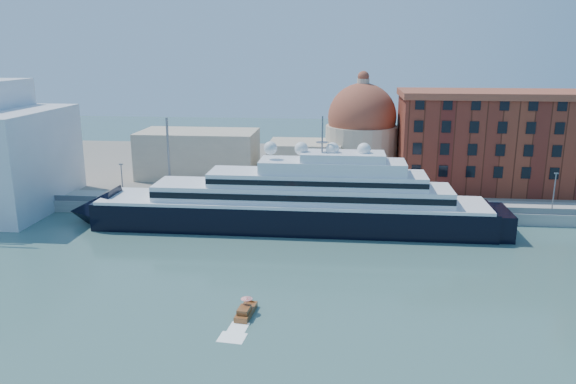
# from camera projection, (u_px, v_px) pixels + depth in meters

# --- Properties ---
(ground) EXTENTS (400.00, 400.00, 0.00)m
(ground) POSITION_uv_depth(u_px,v_px,m) (231.00, 271.00, 90.44)
(ground) COLOR #335857
(ground) RESTS_ON ground
(quay) EXTENTS (180.00, 10.00, 2.50)m
(quay) POSITION_uv_depth(u_px,v_px,m) (261.00, 206.00, 122.87)
(quay) COLOR gray
(quay) RESTS_ON ground
(land) EXTENTS (260.00, 72.00, 2.00)m
(land) POSITION_uv_depth(u_px,v_px,m) (282.00, 168.00, 162.43)
(land) COLOR slate
(land) RESTS_ON ground
(quay_fence) EXTENTS (180.00, 0.10, 1.20)m
(quay_fence) POSITION_uv_depth(u_px,v_px,m) (258.00, 203.00, 118.07)
(quay_fence) COLOR slate
(quay_fence) RESTS_ON quay
(superyacht) EXTENTS (87.64, 12.15, 26.19)m
(superyacht) POSITION_uv_depth(u_px,v_px,m) (279.00, 206.00, 110.96)
(superyacht) COLOR black
(superyacht) RESTS_ON ground
(water_taxi) EXTENTS (2.39, 5.64, 2.60)m
(water_taxi) POSITION_uv_depth(u_px,v_px,m) (246.00, 311.00, 75.45)
(water_taxi) COLOR brown
(water_taxi) RESTS_ON ground
(warehouse) EXTENTS (43.00, 19.00, 23.25)m
(warehouse) POSITION_uv_depth(u_px,v_px,m) (490.00, 140.00, 132.04)
(warehouse) COLOR brown
(warehouse) RESTS_ON land
(church) EXTENTS (66.00, 18.00, 25.50)m
(church) POSITION_uv_depth(u_px,v_px,m) (299.00, 145.00, 142.68)
(church) COLOR beige
(church) RESTS_ON land
(lamp_posts) EXTENTS (120.80, 2.40, 18.00)m
(lamp_posts) POSITION_uv_depth(u_px,v_px,m) (201.00, 168.00, 120.27)
(lamp_posts) COLOR slate
(lamp_posts) RESTS_ON quay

